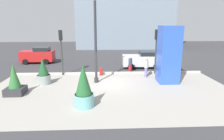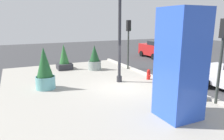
# 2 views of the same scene
# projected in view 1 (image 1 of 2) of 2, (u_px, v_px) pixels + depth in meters

# --- Properties ---
(ground_plane) EXTENTS (60.00, 60.00, 0.00)m
(ground_plane) POSITION_uv_depth(u_px,v_px,m) (109.00, 71.00, 20.06)
(ground_plane) COLOR #38383A
(plaza_pavement) EXTENTS (18.00, 10.00, 0.02)m
(plaza_pavement) POSITION_uv_depth(u_px,v_px,m) (111.00, 92.00, 14.24)
(plaza_pavement) COLOR #9E998E
(plaza_pavement) RESTS_ON ground_plane
(curb_strip) EXTENTS (18.00, 0.24, 0.16)m
(curb_strip) POSITION_uv_depth(u_px,v_px,m) (109.00, 73.00, 19.18)
(curb_strip) COLOR #B7B2A8
(curb_strip) RESTS_ON ground_plane
(lamp_post) EXTENTS (0.44, 0.44, 6.78)m
(lamp_post) POSITION_uv_depth(u_px,v_px,m) (96.00, 42.00, 15.70)
(lamp_post) COLOR #2D2D33
(lamp_post) RESTS_ON ground_plane
(art_pillar_blue) EXTENTS (1.58, 1.58, 4.61)m
(art_pillar_blue) POSITION_uv_depth(u_px,v_px,m) (169.00, 55.00, 16.03)
(art_pillar_blue) COLOR blue
(art_pillar_blue) RESTS_ON ground_plane
(potted_plant_near_right) EXTENTS (1.17, 1.17, 2.58)m
(potted_plant_near_right) POSITION_uv_depth(u_px,v_px,m) (84.00, 88.00, 11.55)
(potted_plant_near_right) COLOR #6BB2B2
(potted_plant_near_right) RESTS_ON ground_plane
(potted_plant_by_pillar) EXTENTS (1.24, 1.24, 2.18)m
(potted_plant_by_pillar) POSITION_uv_depth(u_px,v_px,m) (15.00, 82.00, 13.60)
(potted_plant_by_pillar) COLOR #2D2D33
(potted_plant_by_pillar) RESTS_ON ground_plane
(potted_plant_curbside) EXTENTS (1.09, 1.09, 2.10)m
(potted_plant_curbside) POSITION_uv_depth(u_px,v_px,m) (43.00, 73.00, 15.88)
(potted_plant_curbside) COLOR gray
(potted_plant_curbside) RESTS_ON ground_plane
(fire_hydrant) EXTENTS (0.36, 0.26, 0.75)m
(fire_hydrant) POSITION_uv_depth(u_px,v_px,m) (101.00, 72.00, 18.51)
(fire_hydrant) COLOR red
(fire_hydrant) RESTS_ON ground_plane
(traffic_light_corner) EXTENTS (0.28, 0.42, 4.16)m
(traffic_light_corner) POSITION_uv_depth(u_px,v_px,m) (61.00, 45.00, 18.11)
(traffic_light_corner) COLOR #333833
(traffic_light_corner) RESTS_ON ground_plane
(traffic_light_far_side) EXTENTS (0.28, 0.42, 4.19)m
(traffic_light_far_side) POSITION_uv_depth(u_px,v_px,m) (156.00, 44.00, 18.61)
(traffic_light_far_side) COLOR #333833
(traffic_light_far_side) RESTS_ON ground_plane
(car_passing_lane) EXTENTS (4.32, 2.08, 1.78)m
(car_passing_lane) POSITION_uv_depth(u_px,v_px,m) (143.00, 60.00, 21.47)
(car_passing_lane) COLOR silver
(car_passing_lane) RESTS_ON ground_plane
(car_curb_east) EXTENTS (3.82, 1.98, 1.91)m
(car_curb_east) POSITION_uv_depth(u_px,v_px,m) (38.00, 55.00, 23.90)
(car_curb_east) COLOR red
(car_curb_east) RESTS_ON ground_plane
(pedestrian_by_curb) EXTENTS (0.48, 0.48, 1.78)m
(pedestrian_by_curb) POSITION_uv_depth(u_px,v_px,m) (146.00, 66.00, 17.80)
(pedestrian_by_curb) COLOR slate
(pedestrian_by_curb) RESTS_ON ground_plane
(pedestrian_crossing) EXTENTS (0.51, 0.51, 1.56)m
(pedestrian_crossing) POSITION_uv_depth(u_px,v_px,m) (130.00, 63.00, 19.66)
(pedestrian_crossing) COLOR maroon
(pedestrian_crossing) RESTS_ON ground_plane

